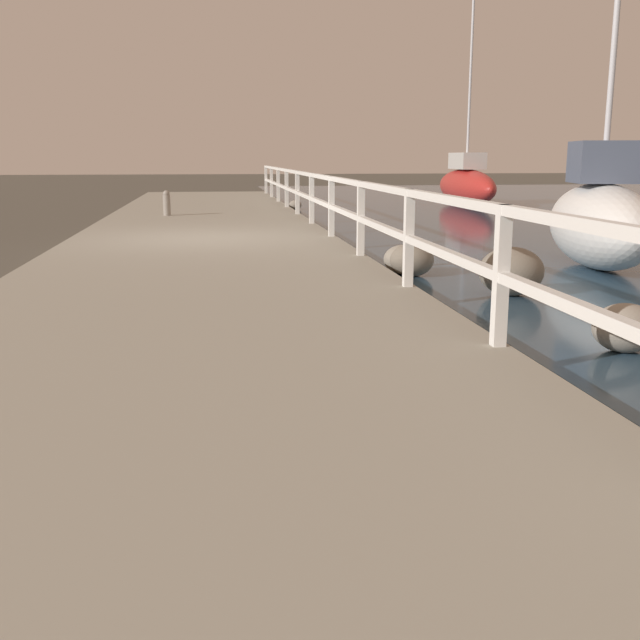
% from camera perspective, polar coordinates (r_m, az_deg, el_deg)
% --- Properties ---
extents(ground_plane, '(120.00, 120.00, 0.00)m').
position_cam_1_polar(ground_plane, '(13.51, -8.77, 5.11)').
color(ground_plane, '#4C473D').
extents(dock_walkway, '(4.76, 36.00, 0.25)m').
position_cam_1_polar(dock_walkway, '(13.50, -8.79, 5.64)').
color(dock_walkway, gray).
rests_on(dock_walkway, ground).
extents(railing, '(0.10, 32.50, 1.07)m').
position_cam_1_polar(railing, '(13.59, 0.88, 9.45)').
color(railing, white).
rests_on(railing, dock_walkway).
extents(boulder_far_strip, '(0.80, 0.72, 0.60)m').
position_cam_1_polar(boulder_far_strip, '(9.45, 14.37, 3.61)').
color(boulder_far_strip, slate).
rests_on(boulder_far_strip, ground).
extents(boulder_water_edge, '(0.40, 0.36, 0.30)m').
position_cam_1_polar(boulder_water_edge, '(24.16, -1.90, 8.75)').
color(boulder_water_edge, gray).
rests_on(boulder_water_edge, ground).
extents(boulder_mid_strip, '(0.63, 0.56, 0.47)m').
position_cam_1_polar(boulder_mid_strip, '(10.73, 7.02, 4.56)').
color(boulder_mid_strip, slate).
rests_on(boulder_mid_strip, ground).
extents(boulder_downstream, '(0.57, 0.52, 0.43)m').
position_cam_1_polar(boulder_downstream, '(7.02, 22.24, -0.56)').
color(boulder_downstream, gray).
rests_on(boulder_downstream, ground).
extents(boulder_near_dock, '(0.57, 0.51, 0.42)m').
position_cam_1_polar(boulder_near_dock, '(10.94, 6.34, 4.61)').
color(boulder_near_dock, gray).
rests_on(boulder_near_dock, ground).
extents(mooring_bollard, '(0.18, 0.18, 0.61)m').
position_cam_1_polar(mooring_bollard, '(18.88, -11.60, 8.74)').
color(mooring_bollard, gray).
rests_on(mooring_bollard, dock_walkway).
extents(sailboat_white, '(2.10, 3.84, 6.79)m').
position_cam_1_polar(sailboat_white, '(12.18, 20.58, 7.20)').
color(sailboat_white, white).
rests_on(sailboat_white, water_surface).
extents(sailboat_red, '(1.46, 5.78, 7.26)m').
position_cam_1_polar(sailboat_red, '(27.14, 11.07, 10.15)').
color(sailboat_red, red).
rests_on(sailboat_red, water_surface).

